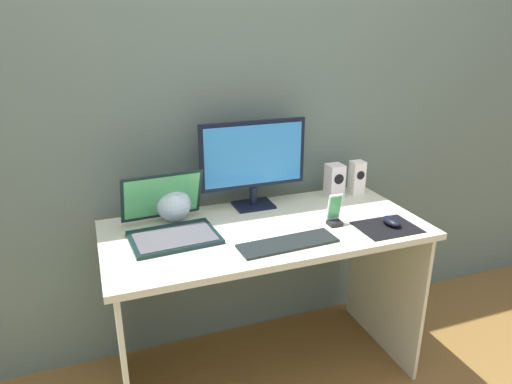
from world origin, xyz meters
TOP-DOWN VIEW (x-y plane):
  - ground_plane at (0.00, 0.00)m, footprint 8.00×8.00m
  - wall_back at (0.00, 0.38)m, footprint 6.00×0.04m
  - desk at (0.00, 0.00)m, footprint 1.36×0.64m
  - monitor at (0.03, 0.24)m, footprint 0.50×0.14m
  - speaker_right at (0.58, 0.23)m, footprint 0.07×0.07m
  - speaker_near_monitor at (0.46, 0.23)m, footprint 0.08×0.09m
  - laptop at (-0.39, 0.07)m, footprint 0.37×0.37m
  - fishbowl at (-0.35, 0.21)m, footprint 0.15×0.15m
  - keyboard_external at (0.02, -0.18)m, footprint 0.40×0.14m
  - mousepad at (0.48, -0.18)m, footprint 0.25×0.20m
  - mouse at (0.51, -0.18)m, footprint 0.06×0.10m
  - phone_in_dock at (0.28, -0.08)m, footprint 0.06×0.05m

SIDE VIEW (x-z plane):
  - ground_plane at x=0.00m, z-range 0.00..0.00m
  - desk at x=0.00m, z-range 0.22..0.98m
  - mousepad at x=0.48m, z-range 0.76..0.76m
  - keyboard_external at x=0.02m, z-range 0.76..0.77m
  - mouse at x=0.51m, z-range 0.76..0.80m
  - phone_in_dock at x=0.28m, z-range 0.74..0.88m
  - laptop at x=-0.39m, z-range 0.69..0.93m
  - fishbowl at x=-0.35m, z-range 0.76..0.91m
  - speaker_near_monitor at x=0.46m, z-range 0.76..0.92m
  - speaker_right at x=0.58m, z-range 0.76..0.93m
  - monitor at x=0.03m, z-range 0.78..1.19m
  - wall_back at x=0.00m, z-range 0.00..2.50m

